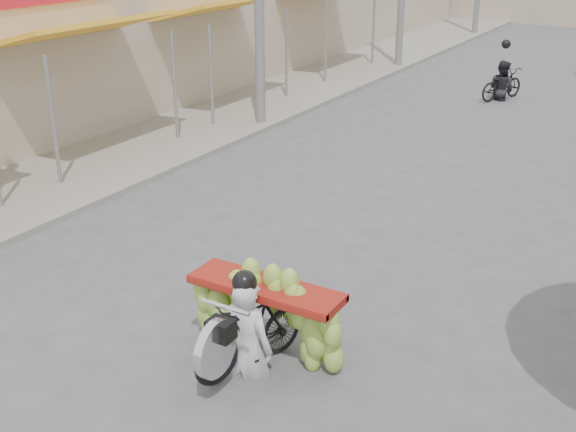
{
  "coord_description": "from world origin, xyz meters",
  "views": [
    {
      "loc": [
        4.11,
        -2.9,
        4.8
      ],
      "look_at": [
        -0.44,
        4.88,
        1.1
      ],
      "focal_mm": 45.0,
      "sensor_mm": 36.0,
      "label": 1
    }
  ],
  "objects": [
    {
      "name": "sidewalk_left",
      "position": [
        -7.0,
        15.0,
        0.06
      ],
      "size": [
        4.0,
        60.0,
        0.12
      ],
      "primitive_type": "cube",
      "color": "gray",
      "rests_on": "ground"
    },
    {
      "name": "banana_motorbike",
      "position": [
        0.17,
        3.1,
        0.72
      ],
      "size": [
        2.2,
        1.8,
        2.16
      ],
      "color": "black",
      "rests_on": "ground"
    },
    {
      "name": "bg_motorbike_a",
      "position": [
        -0.99,
        17.97,
        0.75
      ],
      "size": [
        1.15,
        1.68,
        1.95
      ],
      "color": "black",
      "rests_on": "ground"
    }
  ]
}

